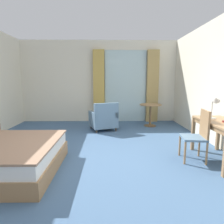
# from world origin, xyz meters

# --- Properties ---
(ground) EXTENTS (6.15, 7.97, 0.10)m
(ground) POSITION_xyz_m (0.00, 0.00, -0.05)
(ground) COLOR #426084
(wall_back) EXTENTS (5.75, 0.12, 2.88)m
(wall_back) POSITION_xyz_m (0.00, 3.72, 1.44)
(wall_back) COLOR silver
(wall_back) RESTS_ON ground
(balcony_glass_door) EXTENTS (1.47, 0.02, 2.54)m
(balcony_glass_door) POSITION_xyz_m (0.95, 3.64, 1.27)
(balcony_glass_door) COLOR silver
(balcony_glass_door) RESTS_ON ground
(curtain_panel_left) EXTENTS (0.40, 0.10, 2.54)m
(curtain_panel_left) POSITION_xyz_m (-0.01, 3.54, 1.27)
(curtain_panel_left) COLOR tan
(curtain_panel_left) RESTS_ON ground
(curtain_panel_right) EXTENTS (0.41, 0.10, 2.54)m
(curtain_panel_right) POSITION_xyz_m (1.91, 3.54, 1.27)
(curtain_panel_right) COLOR tan
(curtain_panel_right) RESTS_ON ground
(writing_desk) EXTENTS (0.63, 1.31, 0.75)m
(writing_desk) POSITION_xyz_m (2.39, -0.09, 0.65)
(writing_desk) COLOR #9E754C
(writing_desk) RESTS_ON ground
(desk_chair) EXTENTS (0.47, 0.50, 0.95)m
(desk_chair) POSITION_xyz_m (1.98, -0.03, 0.52)
(desk_chair) COLOR slate
(desk_chair) RESTS_ON ground
(desk_lamp) EXTENTS (0.31, 0.28, 0.45)m
(desk_lamp) POSITION_xyz_m (2.43, 0.30, 1.03)
(desk_lamp) COLOR #B7B2A8
(desk_lamp) RESTS_ON writing_desk
(armchair_by_window) EXTENTS (0.92, 0.91, 0.84)m
(armchair_by_window) POSITION_xyz_m (0.19, 2.29, 0.34)
(armchair_by_window) COLOR slate
(armchair_by_window) RESTS_ON ground
(round_cafe_table) EXTENTS (0.71, 0.71, 0.72)m
(round_cafe_table) POSITION_xyz_m (1.70, 2.81, 0.54)
(round_cafe_table) COLOR #9E754C
(round_cafe_table) RESTS_ON ground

